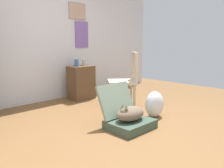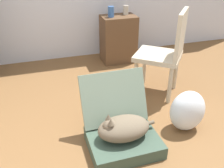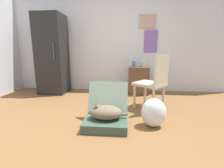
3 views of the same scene
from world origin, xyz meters
name	(u,v)px [view 1 (image 1 of 3)]	position (x,y,z in m)	size (l,w,h in m)	color
ground_plane	(121,136)	(0.00, 0.00, 0.00)	(7.68, 7.68, 0.00)	brown
wall_back	(30,32)	(0.00, 2.26, 1.30)	(6.40, 0.15, 2.60)	silver
suitcase_base	(130,124)	(0.26, 0.07, 0.06)	(0.58, 0.47, 0.12)	#384C3D
suitcase_lid	(116,100)	(0.26, 0.33, 0.34)	(0.58, 0.47, 0.04)	gray
cat	(130,113)	(0.25, 0.07, 0.21)	(0.51, 0.28, 0.23)	brown
plastic_bag_white	(154,104)	(0.90, 0.15, 0.20)	(0.33, 0.25, 0.39)	silver
side_table	(81,83)	(0.82, 1.85, 0.33)	(0.48, 0.33, 0.66)	brown
vase_tall	(77,63)	(0.70, 1.82, 0.73)	(0.08, 0.08, 0.14)	#38609E
vase_short	(84,62)	(0.94, 1.90, 0.72)	(0.07, 0.07, 0.12)	#B7AD99
chair	(127,78)	(0.99, 0.80, 0.51)	(0.64, 0.63, 0.96)	beige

